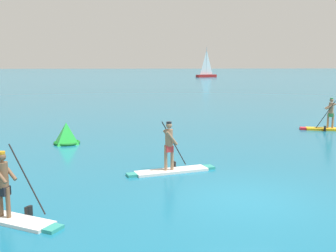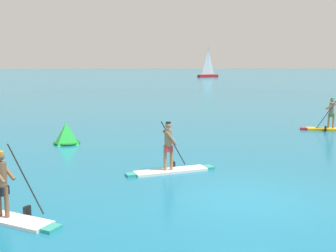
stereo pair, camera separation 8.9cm
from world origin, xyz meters
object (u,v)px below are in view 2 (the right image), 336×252
(paddleboarder_mid_center, at_px, (170,160))
(paddleboarder_far_right, at_px, (331,124))
(sailboat_right_horizon, at_px, (208,73))
(paddleboarder_near_left, at_px, (7,203))
(race_marker_buoy, at_px, (67,134))

(paddleboarder_mid_center, distance_m, paddleboarder_far_right, 12.64)
(paddleboarder_mid_center, height_order, sailboat_right_horizon, sailboat_right_horizon)
(paddleboarder_near_left, height_order, sailboat_right_horizon, sailboat_right_horizon)
(paddleboarder_near_left, relative_size, paddleboarder_mid_center, 0.87)
(sailboat_right_horizon, bearing_deg, paddleboarder_mid_center, 55.68)
(race_marker_buoy, distance_m, sailboat_right_horizon, 84.73)
(paddleboarder_near_left, distance_m, paddleboarder_far_right, 18.57)
(paddleboarder_mid_center, bearing_deg, paddleboarder_near_left, -152.95)
(paddleboarder_mid_center, relative_size, race_marker_buoy, 2.36)
(sailboat_right_horizon, bearing_deg, race_marker_buoy, 52.06)
(paddleboarder_mid_center, distance_m, sailboat_right_horizon, 89.02)
(paddleboarder_mid_center, xyz_separation_m, paddleboarder_far_right, (9.61, 8.22, -0.06))
(paddleboarder_mid_center, relative_size, paddleboarder_far_right, 0.95)
(paddleboarder_mid_center, distance_m, race_marker_buoy, 6.96)
(race_marker_buoy, relative_size, sailboat_right_horizon, 0.18)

